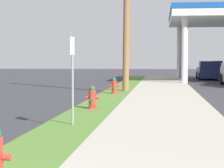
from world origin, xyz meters
TOP-DOWN VIEW (x-y plane):
  - fire_hydrant_second at (0.67, 10.59)m, footprint 0.42×0.38m
  - fire_hydrant_third at (0.70, 17.22)m, footprint 0.42×0.37m
  - street_sign_post at (0.75, 6.95)m, footprint 0.05×0.36m
  - car_navy_by_near_pump at (6.94, 35.76)m, footprint 2.02×4.53m

SIDE VIEW (x-z plane):
  - fire_hydrant_second at x=0.67m, z-range 0.07..0.82m
  - fire_hydrant_third at x=0.70m, z-range 0.07..0.82m
  - car_navy_by_near_pump at x=6.94m, z-range -0.07..1.51m
  - street_sign_post at x=0.75m, z-range 0.57..2.69m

